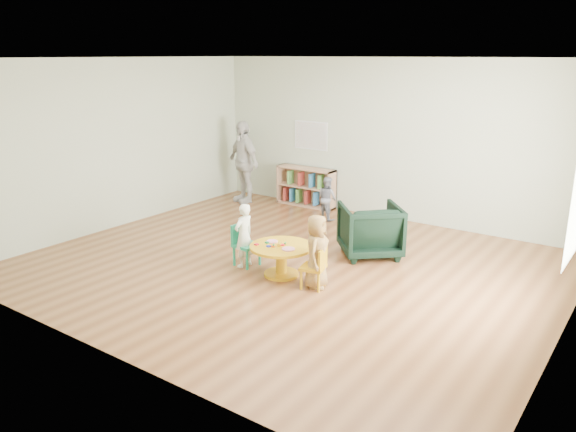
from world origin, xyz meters
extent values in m
plane|color=brown|center=(0.00, 0.00, 0.00)|extent=(7.00, 7.00, 0.00)
cube|color=white|center=(0.00, 0.00, 2.75)|extent=(7.00, 6.00, 0.10)
cube|color=#A6B49A|center=(0.00, 3.00, 1.40)|extent=(7.00, 0.10, 2.80)
cube|color=#A6B49A|center=(0.00, -3.00, 1.40)|extent=(7.00, 0.10, 2.80)
cube|color=#A6B49A|center=(-3.50, 0.00, 1.40)|extent=(0.10, 6.00, 2.80)
cylinder|color=gold|center=(0.11, -0.35, 0.19)|extent=(0.15, 0.15, 0.38)
cylinder|color=gold|center=(0.11, -0.35, 0.02)|extent=(0.47, 0.47, 0.04)
cylinder|color=gold|center=(0.11, -0.35, 0.40)|extent=(0.84, 0.84, 0.04)
cylinder|color=pink|center=(-0.07, -0.31, 0.43)|extent=(0.15, 0.15, 0.02)
cylinder|color=pink|center=(0.28, -0.43, 0.43)|extent=(0.17, 0.17, 0.02)
cylinder|color=gold|center=(0.09, -0.37, 0.44)|extent=(0.10, 0.13, 0.04)
cylinder|color=#15773C|center=(0.05, -0.45, 0.44)|extent=(0.04, 0.05, 0.02)
cylinder|color=#15773C|center=(0.13, -0.30, 0.44)|extent=(0.04, 0.05, 0.02)
cube|color=red|center=(-0.17, -0.52, 0.43)|extent=(0.05, 0.05, 0.02)
cube|color=#EA5213|center=(0.05, -0.46, 0.43)|extent=(0.07, 0.07, 0.02)
cube|color=#1B28CB|center=(0.01, -0.49, 0.43)|extent=(0.05, 0.05, 0.02)
cube|color=#15773C|center=(-0.10, -0.38, 0.43)|extent=(0.06, 0.05, 0.02)
cube|color=red|center=(0.12, -0.34, 0.43)|extent=(0.06, 0.06, 0.02)
cube|color=#1B976C|center=(-0.50, -0.33, 0.29)|extent=(0.34, 0.34, 0.04)
cube|color=#1B976C|center=(-0.64, -0.32, 0.45)|extent=(0.06, 0.32, 0.27)
cylinder|color=#1B976C|center=(-0.61, -0.19, 0.14)|extent=(0.04, 0.04, 0.27)
cylinder|color=#1B976C|center=(-0.64, -0.44, 0.14)|extent=(0.04, 0.04, 0.27)
cylinder|color=#1B976C|center=(-0.36, -0.21, 0.14)|extent=(0.04, 0.04, 0.27)
cylinder|color=#1B976C|center=(-0.39, -0.47, 0.14)|extent=(0.04, 0.04, 0.27)
cube|color=gold|center=(0.68, -0.45, 0.27)|extent=(0.35, 0.35, 0.04)
cube|color=gold|center=(0.80, -0.42, 0.41)|extent=(0.09, 0.29, 0.25)
cylinder|color=gold|center=(0.82, -0.54, 0.13)|extent=(0.03, 0.03, 0.25)
cylinder|color=gold|center=(0.76, -0.31, 0.13)|extent=(0.03, 0.03, 0.25)
cylinder|color=gold|center=(0.59, -0.59, 0.13)|extent=(0.03, 0.03, 0.25)
cylinder|color=gold|center=(0.54, -0.37, 0.13)|extent=(0.03, 0.03, 0.25)
cube|color=#A57A5C|center=(-2.19, 2.83, 0.38)|extent=(0.03, 0.30, 0.75)
cube|color=#A57A5C|center=(-1.01, 2.83, 0.38)|extent=(0.03, 0.30, 0.75)
cube|color=#A57A5C|center=(-1.60, 2.83, 0.01)|extent=(1.20, 0.30, 0.03)
cube|color=#A57A5C|center=(-1.60, 2.83, 0.73)|extent=(1.20, 0.30, 0.03)
cube|color=#A57A5C|center=(-1.60, 2.83, 0.38)|extent=(1.14, 0.28, 0.03)
cube|color=#A57A5C|center=(-1.60, 2.97, 0.38)|extent=(1.20, 0.02, 0.75)
cube|color=#AA362D|center=(-2.05, 2.81, 0.18)|extent=(0.04, 0.18, 0.26)
cube|color=teal|center=(-1.90, 2.81, 0.18)|extent=(0.04, 0.18, 0.26)
cube|color=#5CA84D|center=(-1.75, 2.81, 0.18)|extent=(0.04, 0.18, 0.26)
cube|color=#AA362D|center=(-1.55, 2.81, 0.18)|extent=(0.04, 0.18, 0.26)
cube|color=teal|center=(-1.35, 2.81, 0.18)|extent=(0.04, 0.18, 0.26)
cube|color=#5CA84D|center=(-1.95, 2.81, 0.53)|extent=(0.04, 0.18, 0.26)
cube|color=#AA362D|center=(-1.70, 2.81, 0.53)|extent=(0.04, 0.18, 0.26)
cube|color=teal|center=(-1.45, 2.81, 0.53)|extent=(0.04, 0.18, 0.26)
cube|color=#5CA84D|center=(-1.25, 2.81, 0.53)|extent=(0.04, 0.18, 0.26)
cube|color=white|center=(-1.60, 2.98, 1.35)|extent=(0.74, 0.01, 0.54)
cube|color=red|center=(-1.60, 2.98, 1.35)|extent=(0.70, 0.00, 0.50)
imported|color=black|center=(0.71, 1.03, 0.39)|extent=(1.18, 1.18, 0.77)
imported|color=white|center=(-0.51, -0.37, 0.45)|extent=(0.24, 0.34, 0.90)
imported|color=yellow|center=(0.70, -0.40, 0.47)|extent=(0.43, 0.53, 0.95)
imported|color=#18223C|center=(-0.77, 2.25, 0.39)|extent=(0.45, 0.40, 0.78)
imported|color=silver|center=(-2.78, 2.37, 0.81)|extent=(1.02, 0.68, 1.61)
camera|label=1|loc=(4.22, -6.01, 2.86)|focal=35.00mm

